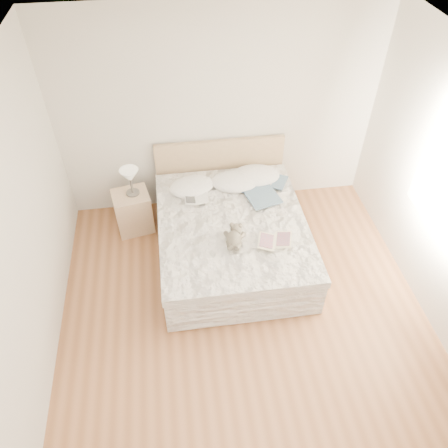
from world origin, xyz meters
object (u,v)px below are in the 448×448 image
(childrens_book, at_px, (275,241))
(photo_book, at_px, (196,199))
(table_lamp, at_px, (130,177))
(nightstand, at_px, (133,211))
(bed, at_px, (231,234))
(teddy_bear, at_px, (234,242))

(childrens_book, bearing_deg, photo_book, 150.91)
(table_lamp, xyz_separation_m, photo_book, (0.78, -0.31, -0.19))
(nightstand, height_order, table_lamp, table_lamp)
(bed, bearing_deg, table_lamp, 151.17)
(photo_book, xyz_separation_m, teddy_bear, (0.33, -0.80, 0.02))
(table_lamp, bearing_deg, childrens_book, -35.87)
(nightstand, bearing_deg, bed, -27.10)
(table_lamp, relative_size, teddy_bear, 1.22)
(bed, relative_size, nightstand, 3.83)
(nightstand, xyz_separation_m, childrens_book, (1.60, -1.11, 0.35))
(table_lamp, bearing_deg, bed, -28.83)
(photo_book, bearing_deg, teddy_bear, -68.10)
(teddy_bear, bearing_deg, table_lamp, 147.16)
(bed, relative_size, childrens_book, 5.58)
(bed, xyz_separation_m, table_lamp, (-1.16, 0.64, 0.51))
(bed, xyz_separation_m, childrens_book, (0.41, -0.50, 0.32))
(nightstand, relative_size, childrens_book, 1.46)
(nightstand, height_order, childrens_book, childrens_book)
(nightstand, xyz_separation_m, teddy_bear, (1.15, -1.08, 0.37))
(table_lamp, relative_size, childrens_book, 0.95)
(table_lamp, distance_m, childrens_book, 1.94)
(nightstand, bearing_deg, photo_book, -19.06)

